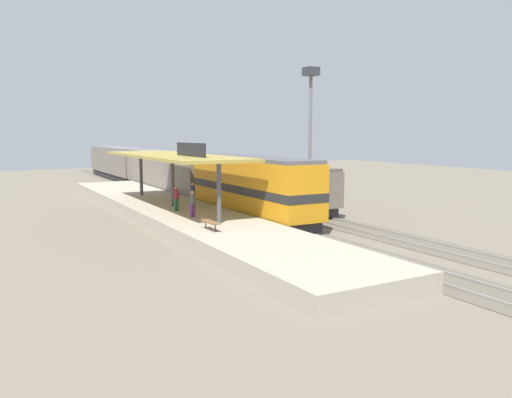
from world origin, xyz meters
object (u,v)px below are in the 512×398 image
object	(u,v)px
passenger_carriage_front	(167,172)
light_mast	(311,107)
locomotive	(251,187)
freight_car	(283,186)
platform_bench	(210,222)
person_walking	(192,202)
person_waiting	(176,197)
passenger_carriage_rear	(117,162)
person_boarding	(193,193)

from	to	relation	value
passenger_carriage_front	light_mast	bearing A→B (deg)	-61.15
locomotive	freight_car	bearing A→B (deg)	32.79
platform_bench	person_walking	bearing A→B (deg)	79.90
light_mast	platform_bench	bearing A→B (deg)	-143.66
person_walking	freight_car	bearing A→B (deg)	25.38
passenger_carriage_front	person_waiting	size ratio (longest dim) A/B	11.70
passenger_carriage_rear	person_boarding	world-z (taller)	passenger_carriage_rear
platform_bench	freight_car	xyz separation A→B (m)	(10.60, 9.28, 0.63)
platform_bench	person_walking	world-z (taller)	person_walking
locomotive	person_walking	size ratio (longest dim) A/B	8.44
passenger_carriage_front	person_walking	world-z (taller)	passenger_carriage_front
freight_car	light_mast	world-z (taller)	light_mast
platform_bench	light_mast	world-z (taller)	light_mast
light_mast	freight_car	bearing A→B (deg)	-164.68
person_waiting	person_walking	world-z (taller)	same
freight_car	light_mast	bearing A→B (deg)	15.32
passenger_carriage_front	person_boarding	xyz separation A→B (m)	(-3.13, -14.68, -0.46)
passenger_carriage_front	person_waiting	bearing A→B (deg)	-107.16
passenger_carriage_front	person_waiting	xyz separation A→B (m)	(-5.14, -16.65, -0.46)
passenger_carriage_rear	light_mast	xyz separation A→B (m)	(7.80, -34.96, 6.08)
locomotive	passenger_carriage_rear	distance (m)	38.80
freight_car	locomotive	bearing A→B (deg)	-147.21
passenger_carriage_front	person_boarding	distance (m)	15.02
freight_car	person_boarding	world-z (taller)	freight_car
platform_bench	passenger_carriage_rear	bearing A→B (deg)	82.42
passenger_carriage_rear	person_waiting	world-z (taller)	passenger_carriage_rear
freight_car	person_walking	xyz separation A→B (m)	(-9.77, -4.64, -0.12)
passenger_carriage_front	freight_car	bearing A→B (deg)	-72.99
light_mast	person_waiting	distance (m)	14.71
platform_bench	person_boarding	xyz separation A→B (m)	(2.87, 9.63, 0.51)
platform_bench	person_boarding	bearing A→B (deg)	73.43
platform_bench	person_boarding	size ratio (longest dim) A/B	0.99
passenger_carriage_front	light_mast	distance (m)	17.27
passenger_carriage_front	person_walking	xyz separation A→B (m)	(-5.17, -19.67, -0.46)
locomotive	passenger_carriage_front	distance (m)	18.00
person_waiting	locomotive	bearing A→B (deg)	-14.71
light_mast	person_walking	distance (m)	15.54
locomotive	passenger_carriage_front	xyz separation A→B (m)	(0.00, 18.00, -0.10)
locomotive	passenger_carriage_rear	xyz separation A→B (m)	(0.00, 38.80, -0.10)
locomotive	person_waiting	world-z (taller)	locomotive
passenger_carriage_rear	light_mast	size ratio (longest dim) A/B	1.71
locomotive	light_mast	xyz separation A→B (m)	(7.80, 3.84, 5.99)
locomotive	passenger_carriage_rear	bearing A→B (deg)	90.00
light_mast	passenger_carriage_front	bearing A→B (deg)	118.85
locomotive	person_boarding	distance (m)	4.60
light_mast	passenger_carriage_rear	bearing A→B (deg)	102.58
platform_bench	person_waiting	distance (m)	7.73
passenger_carriage_front	freight_car	distance (m)	15.73
locomotive	person_waiting	bearing A→B (deg)	165.29
person_waiting	person_boarding	size ratio (longest dim) A/B	1.00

